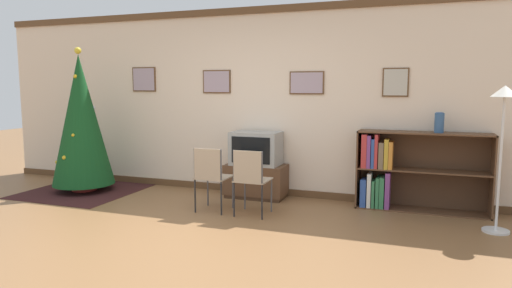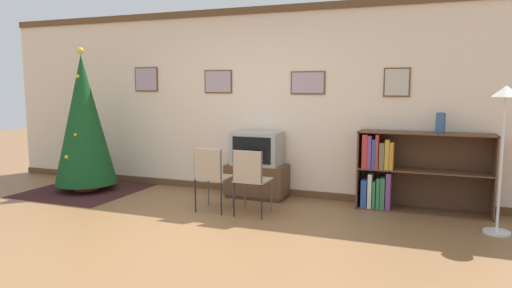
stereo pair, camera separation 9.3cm
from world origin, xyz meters
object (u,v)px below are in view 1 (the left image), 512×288
Objects in this scene: bookshelf at (399,171)px; vase at (439,122)px; tv_console at (256,181)px; folding_chair_left at (211,175)px; television at (256,148)px; christmas_tree at (81,121)px; standing_lamp at (503,120)px; folding_chair_right at (251,178)px.

vase is (0.44, -0.00, 0.64)m from bookshelf.
folding_chair_left reaches higher than tv_console.
christmas_tree is at bearing -168.97° from television.
television reaches higher than tv_console.
tv_console is 0.53× the size of bookshelf.
standing_lamp is (2.99, -0.57, 0.98)m from tv_console.
christmas_tree is 8.50× the size of vase.
folding_chair_right is at bearing -8.06° from christmas_tree.
folding_chair_left is (2.33, -0.40, -0.60)m from christmas_tree.
folding_chair_right is at bearing -155.57° from vase.
television is 2.43m from vase.
folding_chair_left is 3.26× the size of vase.
vase reaches higher than bookshelf.
television is 0.43× the size of standing_lamp.
folding_chair_right is 0.52× the size of standing_lamp.
christmas_tree is 1.35× the size of standing_lamp.
standing_lamp is at bearing 7.20° from folding_chair_right.
tv_console is at bearing -178.44° from bookshelf.
bookshelf is at bearing 7.05° from christmas_tree.
television is at bearing -178.36° from bookshelf.
folding_chair_left is (-0.26, -0.91, -0.23)m from television.
vase is 0.16× the size of standing_lamp.
standing_lamp reaches higher than folding_chair_right.
bookshelf is at bearing 179.84° from vase.
standing_lamp is (3.26, 0.34, 0.75)m from folding_chair_left.
folding_chair_left is 2.90m from vase.
television is 2.71× the size of vase.
tv_console is 1.96m from bookshelf.
television is (2.59, 0.51, -0.36)m from christmas_tree.
television reaches higher than folding_chair_right.
television is 0.98m from folding_chair_left.
television is 0.98m from folding_chair_right.
vase is at bearing 1.24° from tv_console.
bookshelf is at bearing 29.91° from folding_chair_right.
christmas_tree is 2.51× the size of tv_console.
television is at bearing 11.03° from christmas_tree.
tv_console is at bearing 90.00° from television.
bookshelf is (1.94, 0.06, -0.21)m from television.
bookshelf is 6.41× the size of vase.
folding_chair_left is (-0.26, -0.91, 0.23)m from tv_console.
bookshelf reaches higher than folding_chair_right.
folding_chair_left is at bearing -156.37° from bookshelf.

